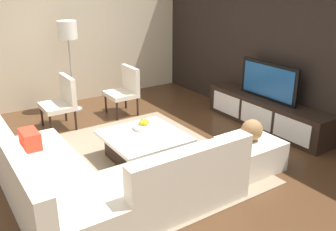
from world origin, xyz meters
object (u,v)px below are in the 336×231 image
(accent_chair_far, at_px, (125,88))
(decorative_ball, at_px, (252,130))
(television, at_px, (269,81))
(ottoman, at_px, (250,153))
(floor_lamp, at_px, (68,35))
(media_console, at_px, (265,113))
(sectional_couch, at_px, (97,182))
(fruit_bowl, at_px, (144,125))
(coffee_table, at_px, (144,147))
(accent_chair_near, at_px, (62,99))

(accent_chair_far, xyz_separation_m, decorative_ball, (2.78, 0.41, 0.05))
(television, height_order, ottoman, television)
(floor_lamp, bearing_deg, media_console, 42.18)
(television, xyz_separation_m, decorative_ball, (0.86, -1.23, -0.27))
(floor_lamp, xyz_separation_m, ottoman, (3.48, 1.15, -1.22))
(sectional_couch, relative_size, accent_chair_far, 2.71)
(ottoman, xyz_separation_m, decorative_ball, (0.00, 0.00, 0.34))
(media_console, height_order, sectional_couch, sectional_couch)
(fruit_bowl, distance_m, accent_chair_far, 1.73)
(media_console, xyz_separation_m, coffee_table, (-0.10, -2.30, -0.05))
(coffee_table, distance_m, accent_chair_near, 1.90)
(ottoman, xyz_separation_m, accent_chair_far, (-2.78, -0.41, 0.29))
(sectional_couch, relative_size, coffee_table, 2.26)
(television, height_order, decorative_ball, television)
(fruit_bowl, bearing_deg, media_console, 82.66)
(sectional_couch, bearing_deg, accent_chair_near, 169.59)
(sectional_couch, bearing_deg, fruit_bowl, 126.53)
(accent_chair_far, bearing_deg, coffee_table, -14.76)
(media_console, height_order, ottoman, media_console)
(sectional_couch, relative_size, ottoman, 3.37)
(accent_chair_near, relative_size, accent_chair_far, 1.00)
(television, xyz_separation_m, coffee_table, (-0.10, -2.30, -0.60))
(coffee_table, bearing_deg, accent_chair_far, 159.92)
(media_console, xyz_separation_m, sectional_couch, (0.51, -3.26, 0.02))
(floor_lamp, bearing_deg, sectional_couch, -15.77)
(sectional_couch, bearing_deg, media_console, 98.87)
(coffee_table, bearing_deg, media_console, 87.51)
(coffee_table, height_order, floor_lamp, floor_lamp)
(ottoman, bearing_deg, television, 125.00)
(media_console, relative_size, floor_lamp, 1.41)
(coffee_table, height_order, ottoman, ottoman)
(accent_chair_near, bearing_deg, television, 54.51)
(accent_chair_far, relative_size, decorative_ball, 3.09)
(sectional_couch, relative_size, accent_chair_near, 2.71)
(coffee_table, relative_size, ottoman, 1.49)
(decorative_ball, bearing_deg, accent_chair_far, -171.69)
(media_console, xyz_separation_m, ottoman, (0.86, -1.23, -0.05))
(media_console, height_order, accent_chair_far, accent_chair_far)
(floor_lamp, height_order, decorative_ball, floor_lamp)
(floor_lamp, height_order, ottoman, floor_lamp)
(sectional_couch, bearing_deg, decorative_ball, 80.22)
(floor_lamp, height_order, accent_chair_far, floor_lamp)
(coffee_table, relative_size, fruit_bowl, 3.72)
(fruit_bowl, bearing_deg, decorative_ball, 40.23)
(accent_chair_near, height_order, fruit_bowl, accent_chair_near)
(television, height_order, floor_lamp, floor_lamp)
(fruit_bowl, relative_size, accent_chair_far, 0.32)
(media_console, bearing_deg, sectional_couch, -81.13)
(media_console, relative_size, sectional_couch, 1.00)
(accent_chair_near, distance_m, ottoman, 3.20)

